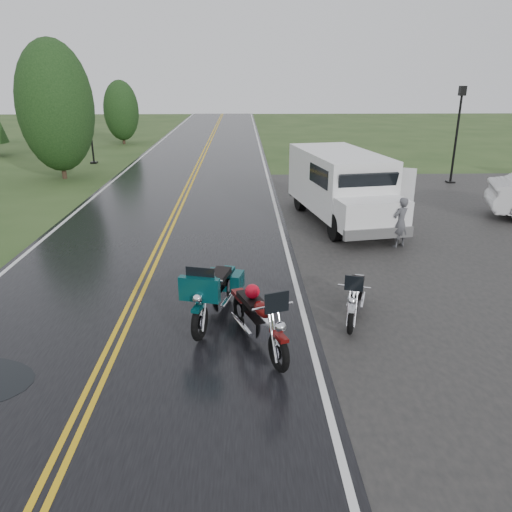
{
  "coord_description": "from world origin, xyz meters",
  "views": [
    {
      "loc": [
        2.49,
        -8.77,
        4.93
      ],
      "look_at": [
        2.8,
        2.0,
        1.0
      ],
      "focal_mm": 35.0,
      "sensor_mm": 36.0,
      "label": 1
    }
  ],
  "objects_px": {
    "motorcycle_teal": "(199,308)",
    "lamp_post_far_right": "(456,135)",
    "van_white": "(337,203)",
    "motorcycle_red": "(279,337)",
    "lamp_post_far_left": "(90,124)",
    "motorcycle_silver": "(352,309)",
    "person_at_van": "(400,223)"
  },
  "relations": [
    {
      "from": "motorcycle_teal",
      "to": "lamp_post_far_right",
      "type": "distance_m",
      "value": 18.49
    },
    {
      "from": "van_white",
      "to": "lamp_post_far_right",
      "type": "distance_m",
      "value": 11.28
    },
    {
      "from": "van_white",
      "to": "lamp_post_far_right",
      "type": "height_order",
      "value": "lamp_post_far_right"
    },
    {
      "from": "motorcycle_red",
      "to": "lamp_post_far_left",
      "type": "distance_m",
      "value": 24.12
    },
    {
      "from": "motorcycle_red",
      "to": "motorcycle_silver",
      "type": "xyz_separation_m",
      "value": [
        1.53,
        1.29,
        -0.12
      ]
    },
    {
      "from": "motorcycle_red",
      "to": "person_at_van",
      "type": "xyz_separation_m",
      "value": [
        4.1,
        6.64,
        0.05
      ]
    },
    {
      "from": "person_at_van",
      "to": "lamp_post_far_left",
      "type": "relative_size",
      "value": 0.34
    },
    {
      "from": "motorcycle_teal",
      "to": "lamp_post_far_left",
      "type": "relative_size",
      "value": 0.56
    },
    {
      "from": "lamp_post_far_left",
      "to": "van_white",
      "type": "bearing_deg",
      "value": -52.06
    },
    {
      "from": "van_white",
      "to": "lamp_post_far_right",
      "type": "xyz_separation_m",
      "value": [
        7.13,
        8.69,
        1.02
      ]
    },
    {
      "from": "person_at_van",
      "to": "motorcycle_silver",
      "type": "bearing_deg",
      "value": 32.36
    },
    {
      "from": "motorcycle_silver",
      "to": "lamp_post_far_right",
      "type": "xyz_separation_m",
      "value": [
        7.9,
        14.71,
        1.66
      ]
    },
    {
      "from": "motorcycle_teal",
      "to": "person_at_van",
      "type": "relative_size",
      "value": 1.64
    },
    {
      "from": "motorcycle_teal",
      "to": "motorcycle_silver",
      "type": "height_order",
      "value": "motorcycle_teal"
    },
    {
      "from": "motorcycle_teal",
      "to": "van_white",
      "type": "bearing_deg",
      "value": 73.58
    },
    {
      "from": "motorcycle_silver",
      "to": "lamp_post_far_right",
      "type": "bearing_deg",
      "value": 79.24
    },
    {
      "from": "motorcycle_red",
      "to": "lamp_post_far_left",
      "type": "height_order",
      "value": "lamp_post_far_left"
    },
    {
      "from": "motorcycle_silver",
      "to": "van_white",
      "type": "distance_m",
      "value": 6.11
    },
    {
      "from": "motorcycle_silver",
      "to": "lamp_post_far_left",
      "type": "relative_size",
      "value": 0.45
    },
    {
      "from": "motorcycle_teal",
      "to": "motorcycle_silver",
      "type": "xyz_separation_m",
      "value": [
        2.98,
        0.16,
        -0.14
      ]
    },
    {
      "from": "motorcycle_teal",
      "to": "person_at_van",
      "type": "xyz_separation_m",
      "value": [
        5.55,
        5.51,
        0.03
      ]
    },
    {
      "from": "lamp_post_far_right",
      "to": "van_white",
      "type": "bearing_deg",
      "value": -129.35
    },
    {
      "from": "person_at_van",
      "to": "motorcycle_red",
      "type": "bearing_deg",
      "value": 26.32
    },
    {
      "from": "lamp_post_far_left",
      "to": "person_at_van",
      "type": "bearing_deg",
      "value": -49.26
    },
    {
      "from": "motorcycle_red",
      "to": "motorcycle_silver",
      "type": "bearing_deg",
      "value": 19.24
    },
    {
      "from": "motorcycle_red",
      "to": "motorcycle_teal",
      "type": "distance_m",
      "value": 1.84
    },
    {
      "from": "motorcycle_silver",
      "to": "person_at_van",
      "type": "bearing_deg",
      "value": 81.83
    },
    {
      "from": "lamp_post_far_left",
      "to": "lamp_post_far_right",
      "type": "relative_size",
      "value": 0.99
    },
    {
      "from": "lamp_post_far_left",
      "to": "motorcycle_silver",
      "type": "bearing_deg",
      "value": -62.62
    },
    {
      "from": "person_at_van",
      "to": "lamp_post_far_left",
      "type": "bearing_deg",
      "value": -81.25
    },
    {
      "from": "lamp_post_far_right",
      "to": "person_at_van",
      "type": "bearing_deg",
      "value": -119.67
    },
    {
      "from": "motorcycle_teal",
      "to": "motorcycle_silver",
      "type": "bearing_deg",
      "value": 17.92
    }
  ]
}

